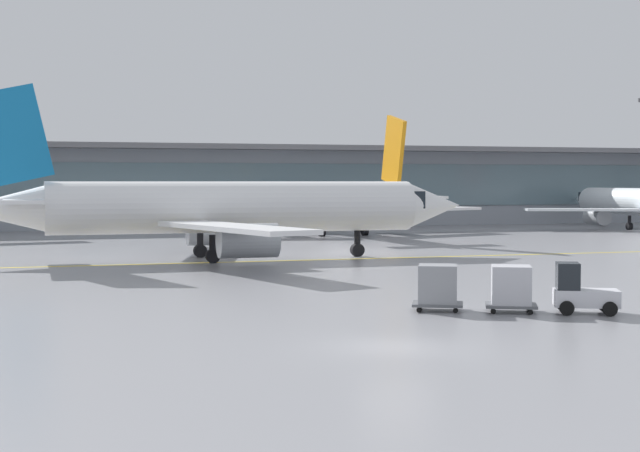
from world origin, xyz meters
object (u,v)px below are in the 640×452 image
at_px(baggage_tug, 581,292).
at_px(cargo_dolly_trailing, 438,286).
at_px(gate_airplane_2, 338,202).
at_px(cargo_dolly_lead, 511,287).
at_px(taxiing_regional_jet, 229,209).
at_px(gate_airplane_3, 639,202).

height_order(baggage_tug, cargo_dolly_trailing, baggage_tug).
bearing_deg(gate_airplane_2, cargo_dolly_lead, 165.92).
bearing_deg(cargo_dolly_trailing, cargo_dolly_lead, 0.00).
xyz_separation_m(taxiing_regional_jet, baggage_tug, (8.44, -30.70, -2.64)).
relative_size(baggage_tug, cargo_dolly_trailing, 1.14).
bearing_deg(gate_airplane_3, cargo_dolly_lead, 144.83).
bearing_deg(taxiing_regional_jet, cargo_dolly_lead, -78.71).
bearing_deg(cargo_dolly_lead, gate_airplane_2, 104.63).
xyz_separation_m(baggage_tug, cargo_dolly_lead, (-2.54, 1.21, 0.16)).
distance_m(gate_airplane_2, taxiing_regional_jet, 30.88).
height_order(gate_airplane_2, cargo_dolly_lead, gate_airplane_2).
distance_m(gate_airplane_3, taxiing_regional_jet, 59.53).
xyz_separation_m(gate_airplane_2, cargo_dolly_lead, (-10.54, -55.65, -2.32)).
distance_m(gate_airplane_2, cargo_dolly_trailing, 55.99).
bearing_deg(baggage_tug, cargo_dolly_trailing, 180.00).
bearing_deg(cargo_dolly_trailing, baggage_tug, -0.00).
height_order(baggage_tug, cargo_dolly_lead, baggage_tug).
bearing_deg(gate_airplane_2, gate_airplane_3, -91.09).
height_order(cargo_dolly_lead, cargo_dolly_trailing, same).
xyz_separation_m(gate_airplane_2, baggage_tug, (-7.99, -56.85, -2.48)).
distance_m(gate_airplane_2, baggage_tug, 57.46).
bearing_deg(gate_airplane_2, baggage_tug, 168.64).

